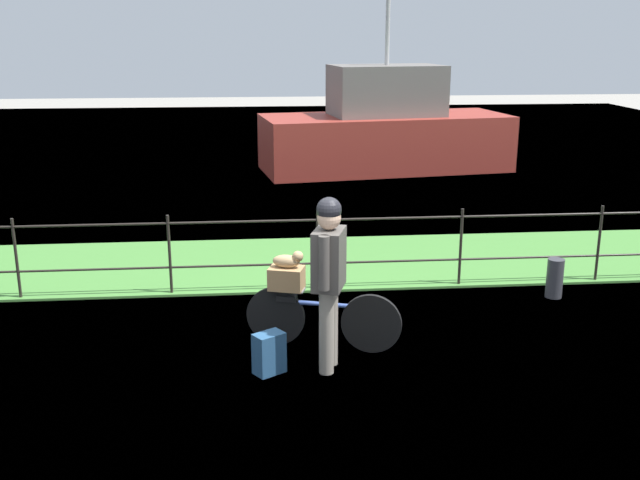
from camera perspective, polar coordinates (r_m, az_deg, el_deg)
The scene contains 11 objects.
ground_plane at distance 7.27m, azimuth 1.32°, elevation -9.61°, with size 60.00×60.00×0.00m, color gray.
grass_strip at distance 10.29m, azimuth -0.72°, elevation -1.72°, with size 27.00×2.40×0.03m, color #478438.
harbor_water at distance 17.18m, azimuth -2.58°, elevation 5.40°, with size 30.00×30.00×0.00m, color #426684.
iron_fence at distance 9.06m, azimuth -0.18°, elevation -0.40°, with size 18.04×0.04×1.01m.
bicycle_main at distance 7.51m, azimuth 0.07°, elevation -6.02°, with size 1.54×0.52×0.61m.
wooden_crate at distance 7.45m, azimuth -2.60°, elevation -2.95°, with size 0.34×0.25×0.23m, color #A87F51.
terrier_dog at distance 7.38m, azimuth -2.44°, elevation -1.57°, with size 0.32×0.22×0.18m.
cyclist_person at distance 6.83m, azimuth 0.68°, elevation -2.25°, with size 0.37×0.52×1.68m.
backpack_on_paving at distance 7.05m, azimuth -3.95°, elevation -8.72°, with size 0.28×0.18×0.40m, color #28517A.
mooring_bollard at distance 9.38m, azimuth 17.68°, elevation -2.82°, with size 0.20×0.20×0.48m, color #38383D.
moored_boat_near at distance 17.22m, azimuth 5.06°, elevation 8.35°, with size 5.85×2.94×3.98m.
Camera 1 is at (-0.76, -6.52, 3.13)m, focal length 41.43 mm.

